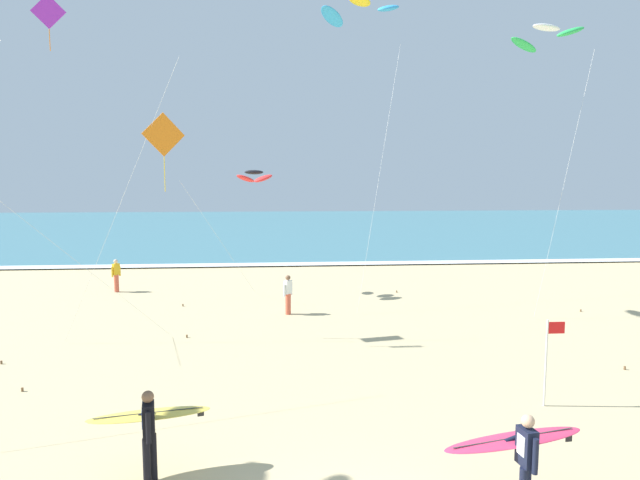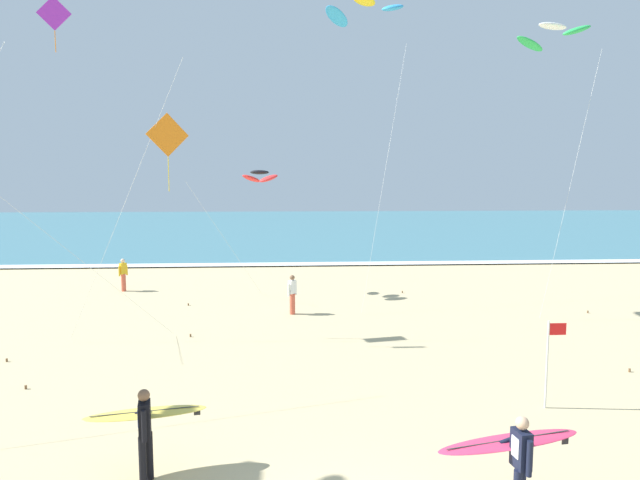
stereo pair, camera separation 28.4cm
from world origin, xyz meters
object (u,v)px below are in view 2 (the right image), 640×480
object	(u,v)px
surfer_lead	(515,451)
lifeguard_flag	(550,356)
kite_diamond_violet_high	(61,32)
kite_arc_charcoal_outer	(260,177)
bystander_yellow_top	(123,275)
kite_diamond_amber_low	(164,141)
kite_arc_ivory_mid	(552,34)
kite_arc_golden_distant	(364,9)
bystander_white_top	(292,294)
surfer_trailing	(145,422)

from	to	relation	value
surfer_lead	lifeguard_flag	bearing A→B (deg)	57.52
kite_diamond_violet_high	kite_arc_charcoal_outer	xyz separation A→B (m)	(5.76, 7.17, -4.44)
surfer_lead	bystander_yellow_top	world-z (taller)	surfer_lead
lifeguard_flag	kite_diamond_amber_low	bearing A→B (deg)	147.32
bystander_yellow_top	lifeguard_flag	bearing A→B (deg)	-45.99
kite_arc_charcoal_outer	kite_arc_ivory_mid	bearing A→B (deg)	-26.27
surfer_lead	kite_arc_golden_distant	size ratio (longest dim) A/B	0.20
kite_arc_ivory_mid	kite_arc_golden_distant	distance (m)	6.92
kite_diamond_amber_low	bystander_white_top	distance (m)	7.78
kite_arc_golden_distant	bystander_white_top	distance (m)	11.28
kite_arc_golden_distant	bystander_yellow_top	xyz separation A→B (m)	(-10.88, 5.40, -10.94)
kite_arc_charcoal_outer	bystander_yellow_top	xyz separation A→B (m)	(-6.68, 1.28, -4.70)
bystander_white_top	kite_diamond_amber_low	bearing A→B (deg)	-145.07
kite_arc_ivory_mid	kite_arc_charcoal_outer	world-z (taller)	kite_arc_ivory_mid
kite_diamond_violet_high	kite_arc_golden_distant	size ratio (longest dim) A/B	0.91
kite_diamond_violet_high	kite_arc_golden_distant	world-z (taller)	kite_arc_golden_distant
surfer_trailing	kite_diamond_amber_low	world-z (taller)	kite_diamond_amber_low
kite_diamond_amber_low	kite_arc_golden_distant	size ratio (longest dim) A/B	0.62
kite_diamond_amber_low	kite_arc_golden_distant	world-z (taller)	kite_arc_golden_distant
kite_diamond_violet_high	kite_arc_golden_distant	distance (m)	10.57
surfer_lead	kite_arc_ivory_mid	bearing A→B (deg)	62.84
bystander_white_top	kite_diamond_violet_high	bearing A→B (deg)	-154.96
surfer_lead	lifeguard_flag	xyz separation A→B (m)	(2.51, 3.95, 0.22)
surfer_trailing	kite_arc_ivory_mid	xyz separation A→B (m)	(12.20, 10.36, 9.56)
kite_diamond_amber_low	kite_diamond_violet_high	bearing A→B (deg)	-172.00
kite_arc_golden_distant	bystander_yellow_top	size ratio (longest dim) A/B	7.65
kite_diamond_violet_high	lifeguard_flag	bearing A→B (deg)	-24.86
surfer_trailing	kite_diamond_amber_low	bearing A→B (deg)	99.31
kite_diamond_amber_low	kite_arc_charcoal_outer	distance (m)	7.39
kite_arc_ivory_mid	bystander_white_top	size ratio (longest dim) A/B	6.91
kite_arc_charcoal_outer	lifeguard_flag	xyz separation A→B (m)	(7.35, -13.25, -4.25)
kite_arc_charcoal_outer	kite_arc_golden_distant	bearing A→B (deg)	-44.49
bystander_white_top	lifeguard_flag	xyz separation A→B (m)	(5.91, -9.44, 0.45)
surfer_lead	kite_arc_golden_distant	xyz separation A→B (m)	(-0.64, 13.08, 10.70)
kite_diamond_amber_low	bystander_yellow_top	world-z (taller)	kite_diamond_amber_low
surfer_trailing	kite_arc_golden_distant	world-z (taller)	kite_arc_golden_distant
kite_arc_ivory_mid	kite_arc_charcoal_outer	bearing A→B (deg)	153.73
bystander_yellow_top	lifeguard_flag	world-z (taller)	lifeguard_flag
surfer_trailing	bystander_yellow_top	xyz separation A→B (m)	(-5.38, 17.02, -0.23)
surfer_trailing	kite_diamond_violet_high	size ratio (longest dim) A/B	0.20
kite_diamond_violet_high	surfer_lead	bearing A→B (deg)	-43.41
bystander_yellow_top	surfer_lead	bearing A→B (deg)	-58.06
kite_arc_ivory_mid	lifeguard_flag	bearing A→B (deg)	-114.27
kite_arc_golden_distant	bystander_white_top	world-z (taller)	kite_arc_golden_distant
kite_diamond_amber_low	bystander_yellow_top	size ratio (longest dim) A/B	4.75
surfer_trailing	bystander_white_top	world-z (taller)	surfer_trailing
kite_arc_golden_distant	bystander_white_top	xyz separation A→B (m)	(-2.75, 0.31, -10.94)
kite_diamond_amber_low	lifeguard_flag	xyz separation A→B (m)	(10.13, -6.50, -5.38)
kite_arc_golden_distant	bystander_white_top	size ratio (longest dim) A/B	7.65
surfer_trailing	surfer_lead	bearing A→B (deg)	-13.38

